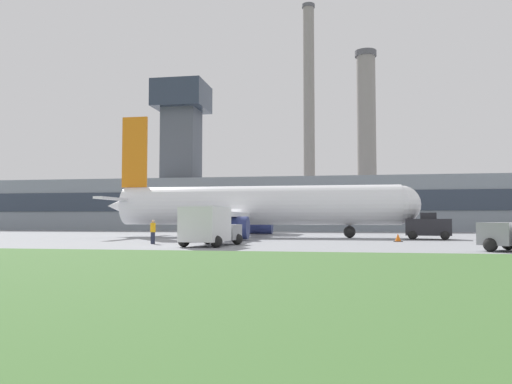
{
  "coord_description": "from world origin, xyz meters",
  "views": [
    {
      "loc": [
        9.75,
        -42.24,
        1.66
      ],
      "look_at": [
        2.26,
        1.52,
        4.03
      ],
      "focal_mm": 35.0,
      "sensor_mm": 36.0,
      "label": 1
    }
  ],
  "objects_px": {
    "airplane": "(253,206)",
    "baggage_truck": "(209,227)",
    "ground_crew_person": "(153,232)",
    "pushback_tug": "(429,227)"
  },
  "relations": [
    {
      "from": "pushback_tug",
      "to": "ground_crew_person",
      "type": "xyz_separation_m",
      "value": [
        -19.13,
        -10.69,
        -0.17
      ]
    },
    {
      "from": "airplane",
      "to": "pushback_tug",
      "type": "bearing_deg",
      "value": -7.36
    },
    {
      "from": "airplane",
      "to": "ground_crew_person",
      "type": "height_order",
      "value": "airplane"
    },
    {
      "from": "airplane",
      "to": "baggage_truck",
      "type": "bearing_deg",
      "value": -90.38
    },
    {
      "from": "pushback_tug",
      "to": "baggage_truck",
      "type": "relative_size",
      "value": 0.74
    },
    {
      "from": "pushback_tug",
      "to": "ground_crew_person",
      "type": "relative_size",
      "value": 2.41
    },
    {
      "from": "baggage_truck",
      "to": "ground_crew_person",
      "type": "xyz_separation_m",
      "value": [
        -4.34,
        1.96,
        -0.34
      ]
    },
    {
      "from": "baggage_truck",
      "to": "ground_crew_person",
      "type": "bearing_deg",
      "value": 155.7
    },
    {
      "from": "ground_crew_person",
      "to": "airplane",
      "type": "bearing_deg",
      "value": 70.56
    },
    {
      "from": "airplane",
      "to": "baggage_truck",
      "type": "xyz_separation_m",
      "value": [
        -0.1,
        -14.54,
        -1.62
      ]
    }
  ]
}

